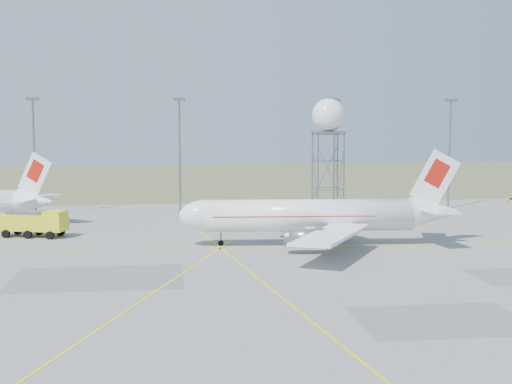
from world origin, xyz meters
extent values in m
plane|color=gray|center=(0.00, 0.00, 0.00)|extent=(400.00, 400.00, 0.00)
cube|color=#4E5D33|center=(0.00, 140.00, 0.01)|extent=(400.00, 120.00, 0.03)
cylinder|color=slate|center=(-35.00, 66.00, 10.00)|extent=(0.36, 0.36, 20.00)
cube|color=slate|center=(-35.00, 66.00, 20.20)|extent=(2.20, 0.50, 0.60)
cylinder|color=slate|center=(-10.00, 66.00, 10.00)|extent=(0.36, 0.36, 20.00)
cube|color=slate|center=(-10.00, 66.00, 20.20)|extent=(2.20, 0.50, 0.60)
cylinder|color=slate|center=(18.00, 66.00, 10.00)|extent=(0.36, 0.36, 20.00)
cube|color=slate|center=(18.00, 66.00, 20.20)|extent=(2.20, 0.50, 0.60)
cylinder|color=slate|center=(40.00, 66.00, 10.00)|extent=(0.36, 0.36, 20.00)
cube|color=slate|center=(40.00, 66.00, 20.20)|extent=(2.20, 0.50, 0.60)
cylinder|color=black|center=(55.00, 72.00, 0.40)|extent=(0.10, 0.10, 0.80)
cube|color=yellow|center=(55.60, 72.00, 0.95)|extent=(1.60, 0.15, 0.50)
cube|color=black|center=(55.60, 71.92, 0.95)|extent=(0.80, 0.03, 0.30)
cylinder|color=white|center=(6.17, 31.46, 4.03)|extent=(27.85, 6.44, 4.25)
ellipsoid|color=white|center=(-7.59, 32.57, 4.03)|extent=(7.11, 4.78, 4.25)
cube|color=black|center=(-8.85, 32.67, 4.67)|extent=(1.79, 2.46, 1.04)
cone|color=white|center=(23.10, 30.11, 4.35)|extent=(6.69, 4.74, 4.25)
cube|color=white|center=(23.10, 30.11, 8.81)|extent=(6.80, 0.86, 7.99)
cube|color=#B3180B|center=(23.31, 30.09, 9.55)|extent=(3.67, 0.65, 4.10)
cube|color=white|center=(22.84, 33.53, 4.88)|extent=(3.85, 6.09, 0.19)
cube|color=white|center=(22.30, 26.76, 4.88)|extent=(3.85, 6.09, 0.19)
cube|color=white|center=(8.52, 40.86, 2.97)|extent=(10.94, 17.67, 0.38)
cube|color=white|center=(6.99, 21.81, 2.97)|extent=(13.03, 17.21, 0.38)
cylinder|color=slate|center=(5.60, 37.69, 2.02)|extent=(4.64, 2.79, 2.44)
cylinder|color=slate|center=(4.62, 25.41, 2.02)|extent=(4.64, 2.79, 2.44)
cube|color=#B3180B|center=(4.05, 31.63, 4.14)|extent=(21.50, 5.97, 0.13)
cylinder|color=black|center=(-5.47, 32.40, 0.48)|extent=(0.80, 0.80, 0.96)
cube|color=black|center=(8.29, 31.29, 0.48)|extent=(1.57, 6.43, 0.96)
cylinder|color=slate|center=(8.29, 31.29, 0.96)|extent=(0.27, 0.27, 1.91)
cone|color=white|center=(-32.71, 52.82, 3.99)|extent=(6.93, 5.97, 3.89)
cube|color=white|center=(-32.71, 52.82, 8.07)|extent=(5.78, 2.87, 7.31)
cube|color=#B3180B|center=(-32.53, 52.74, 8.75)|extent=(3.18, 1.70, 3.75)
cube|color=white|center=(-31.85, 55.85, 4.47)|extent=(5.06, 6.16, 0.18)
cube|color=white|center=(-34.45, 50.20, 4.47)|extent=(5.06, 6.16, 0.18)
cylinder|color=slate|center=(12.83, 56.11, 7.26)|extent=(0.27, 0.27, 14.52)
cylinder|color=slate|center=(17.30, 56.11, 7.26)|extent=(0.27, 0.27, 14.52)
cylinder|color=slate|center=(17.30, 60.58, 7.26)|extent=(0.27, 0.27, 14.52)
cylinder|color=slate|center=(12.83, 60.58, 7.26)|extent=(0.27, 0.27, 14.52)
cube|color=slate|center=(15.07, 58.35, 14.52)|extent=(5.07, 5.07, 0.28)
sphere|color=white|center=(15.07, 58.35, 17.42)|extent=(5.58, 5.58, 5.58)
cube|color=yellow|center=(-31.46, 43.12, 2.11)|extent=(10.01, 5.99, 2.32)
cube|color=yellow|center=(-28.25, 42.05, 3.06)|extent=(3.33, 3.60, 1.48)
cube|color=black|center=(-27.55, 41.82, 3.17)|extent=(0.96, 2.64, 1.06)
cube|color=slate|center=(-32.46, 43.45, 3.48)|extent=(5.80, 4.06, 0.42)
camera|label=1|loc=(-12.96, -60.78, 16.87)|focal=50.00mm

